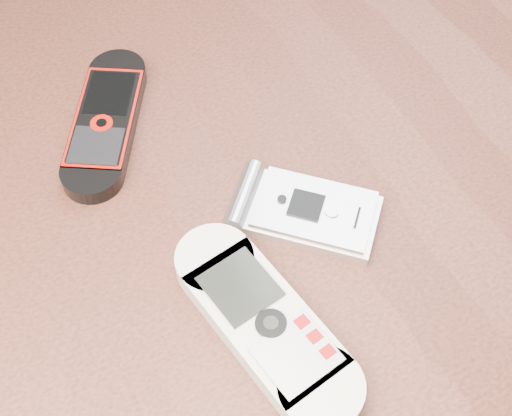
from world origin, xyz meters
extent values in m
cube|color=black|center=(0.00, 0.00, 0.73)|extent=(1.20, 0.80, 0.03)
cube|color=black|center=(0.54, 0.34, 0.36)|extent=(0.06, 0.06, 0.71)
cube|color=silver|center=(-0.03, -0.09, 0.76)|extent=(0.08, 0.18, 0.02)
cube|color=black|center=(-0.06, 0.14, 0.76)|extent=(0.13, 0.16, 0.02)
cube|color=silver|center=(0.04, -0.02, 0.76)|extent=(0.12, 0.12, 0.02)
camera|label=1|loc=(-0.14, -0.27, 1.20)|focal=50.00mm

